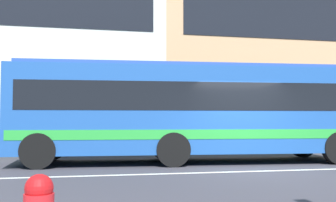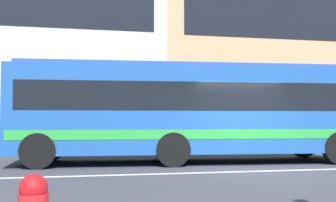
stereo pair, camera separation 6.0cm
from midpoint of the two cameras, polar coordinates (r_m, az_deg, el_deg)
ground_plane at (r=10.74m, az=13.14°, el=-10.01°), size 160.00×160.00×0.00m
lane_centre_line at (r=10.74m, az=13.14°, el=-9.99°), size 60.00×0.16×0.01m
hedge_row_far at (r=16.26m, az=-2.56°, el=-5.92°), size 17.19×1.10×0.95m
apartment_block_left at (r=26.75m, az=-21.89°, el=8.41°), size 18.12×9.84×12.92m
apartment_block_right at (r=30.89m, az=20.96°, el=6.77°), size 24.36×9.84×12.78m
transit_bus at (r=12.60m, az=3.15°, el=-1.19°), size 11.09×3.28×3.10m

